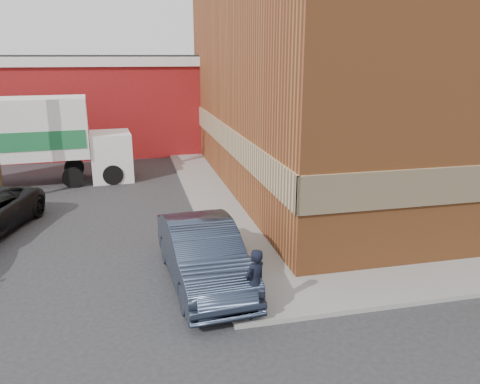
{
  "coord_description": "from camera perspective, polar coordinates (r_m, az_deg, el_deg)",
  "views": [
    {
      "loc": [
        -2.37,
        -10.25,
        5.57
      ],
      "look_at": [
        0.93,
        3.86,
        1.33
      ],
      "focal_mm": 35.0,
      "sensor_mm": 36.0,
      "label": 1
    }
  ],
  "objects": [
    {
      "name": "brick_building",
      "position": [
        22.12,
        16.72,
        13.36
      ],
      "size": [
        14.25,
        18.25,
        9.36
      ],
      "color": "brown",
      "rests_on": "ground"
    },
    {
      "name": "man",
      "position": [
        10.15,
        1.81,
        -11.09
      ],
      "size": [
        0.68,
        0.62,
        1.56
      ],
      "primitive_type": "imported",
      "rotation": [
        0.0,
        0.0,
        3.69
      ],
      "color": "black",
      "rests_on": "sidewalk_south"
    },
    {
      "name": "warehouse",
      "position": [
        30.59,
        -20.27,
        10.16
      ],
      "size": [
        16.3,
        8.3,
        5.6
      ],
      "color": "maroon",
      "rests_on": "ground"
    },
    {
      "name": "sedan",
      "position": [
        11.87,
        -4.5,
        -7.49
      ],
      "size": [
        2.02,
        4.92,
        1.58
      ],
      "primitive_type": "imported",
      "rotation": [
        0.0,
        0.0,
        0.07
      ],
      "color": "#283143",
      "rests_on": "ground"
    },
    {
      "name": "box_truck",
      "position": [
        22.44,
        -23.73,
        6.33
      ],
      "size": [
        7.91,
        2.88,
        3.83
      ],
      "rotation": [
        0.0,
        0.0,
        0.07
      ],
      "color": "white",
      "rests_on": "ground"
    },
    {
      "name": "sidewalk_west",
      "position": [
        20.24,
        -4.24,
        0.47
      ],
      "size": [
        1.8,
        18.0,
        0.12
      ],
      "primitive_type": "cube",
      "color": "gray",
      "rests_on": "ground"
    },
    {
      "name": "ground",
      "position": [
        11.9,
        -0.15,
        -11.6
      ],
      "size": [
        90.0,
        90.0,
        0.0
      ],
      "primitive_type": "plane",
      "color": "#28282B",
      "rests_on": "ground"
    }
  ]
}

